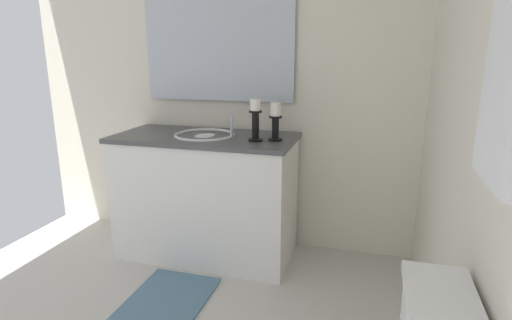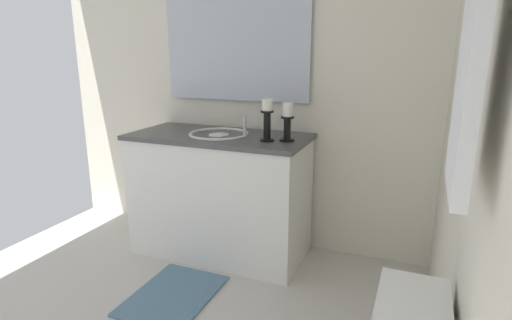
{
  "view_description": "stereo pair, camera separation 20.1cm",
  "coord_description": "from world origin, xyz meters",
  "px_view_note": "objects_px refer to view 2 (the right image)",
  "views": [
    {
      "loc": [
        1.34,
        1.09,
        1.39
      ],
      "look_at": [
        -0.45,
        0.58,
        0.9
      ],
      "focal_mm": 29.07,
      "sensor_mm": 36.0,
      "label": 1
    },
    {
      "loc": [
        1.27,
        1.28,
        1.39
      ],
      "look_at": [
        -0.45,
        0.58,
        0.9
      ],
      "focal_mm": 29.07,
      "sensor_mm": 36.0,
      "label": 2
    }
  ],
  "objects_px": {
    "mirror": "(235,49)",
    "candle_holder_short": "(267,119)",
    "vanity_cabinet": "(220,194)",
    "bath_mat": "(173,295)",
    "sink_basin": "(219,140)",
    "towel_near_vanity": "(469,74)",
    "candle_holder_tall": "(287,121)"
  },
  "relations": [
    {
      "from": "vanity_cabinet",
      "to": "towel_near_vanity",
      "type": "xyz_separation_m",
      "value": [
        1.49,
        1.33,
        0.92
      ]
    },
    {
      "from": "sink_basin",
      "to": "mirror",
      "type": "xyz_separation_m",
      "value": [
        -0.28,
        -0.0,
        0.59
      ]
    },
    {
      "from": "towel_near_vanity",
      "to": "candle_holder_short",
      "type": "bearing_deg",
      "value": -146.01
    },
    {
      "from": "vanity_cabinet",
      "to": "candle_holder_short",
      "type": "xyz_separation_m",
      "value": [
        0.07,
        0.37,
        0.56
      ]
    },
    {
      "from": "candle_holder_short",
      "to": "towel_near_vanity",
      "type": "xyz_separation_m",
      "value": [
        1.42,
        0.96,
        0.36
      ]
    },
    {
      "from": "mirror",
      "to": "candle_holder_short",
      "type": "distance_m",
      "value": 0.66
    },
    {
      "from": "candle_holder_tall",
      "to": "towel_near_vanity",
      "type": "bearing_deg",
      "value": 29.87
    },
    {
      "from": "sink_basin",
      "to": "bath_mat",
      "type": "relative_size",
      "value": 0.67
    },
    {
      "from": "mirror",
      "to": "candle_holder_short",
      "type": "xyz_separation_m",
      "value": [
        0.35,
        0.37,
        -0.41
      ]
    },
    {
      "from": "sink_basin",
      "to": "bath_mat",
      "type": "distance_m",
      "value": 1.02
    },
    {
      "from": "candle_holder_short",
      "to": "sink_basin",
      "type": "bearing_deg",
      "value": -100.65
    },
    {
      "from": "mirror",
      "to": "candle_holder_short",
      "type": "relative_size",
      "value": 4.14
    },
    {
      "from": "mirror",
      "to": "candle_holder_tall",
      "type": "bearing_deg",
      "value": 58.14
    },
    {
      "from": "vanity_cabinet",
      "to": "bath_mat",
      "type": "distance_m",
      "value": 0.75
    },
    {
      "from": "vanity_cabinet",
      "to": "mirror",
      "type": "relative_size",
      "value": 1.12
    },
    {
      "from": "candle_holder_short",
      "to": "bath_mat",
      "type": "height_order",
      "value": "candle_holder_short"
    },
    {
      "from": "candle_holder_short",
      "to": "mirror",
      "type": "bearing_deg",
      "value": -133.38
    },
    {
      "from": "sink_basin",
      "to": "candle_holder_short",
      "type": "bearing_deg",
      "value": 79.35
    },
    {
      "from": "candle_holder_tall",
      "to": "bath_mat",
      "type": "relative_size",
      "value": 0.39
    },
    {
      "from": "vanity_cabinet",
      "to": "sink_basin",
      "type": "relative_size",
      "value": 3.0
    },
    {
      "from": "mirror",
      "to": "candle_holder_short",
      "type": "height_order",
      "value": "mirror"
    },
    {
      "from": "vanity_cabinet",
      "to": "bath_mat",
      "type": "bearing_deg",
      "value": 0.0
    },
    {
      "from": "vanity_cabinet",
      "to": "sink_basin",
      "type": "height_order",
      "value": "sink_basin"
    },
    {
      "from": "candle_holder_tall",
      "to": "candle_holder_short",
      "type": "height_order",
      "value": "candle_holder_short"
    },
    {
      "from": "mirror",
      "to": "candle_holder_short",
      "type": "bearing_deg",
      "value": 46.62
    },
    {
      "from": "sink_basin",
      "to": "candle_holder_tall",
      "type": "height_order",
      "value": "candle_holder_tall"
    },
    {
      "from": "candle_holder_short",
      "to": "vanity_cabinet",
      "type": "bearing_deg",
      "value": -100.62
    },
    {
      "from": "sink_basin",
      "to": "candle_holder_tall",
      "type": "relative_size",
      "value": 1.71
    },
    {
      "from": "mirror",
      "to": "towel_near_vanity",
      "type": "bearing_deg",
      "value": 36.87
    },
    {
      "from": "sink_basin",
      "to": "bath_mat",
      "type": "xyz_separation_m",
      "value": [
        0.63,
        -0.0,
        -0.8
      ]
    },
    {
      "from": "mirror",
      "to": "bath_mat",
      "type": "xyz_separation_m",
      "value": [
        0.91,
        -0.0,
        -1.39
      ]
    },
    {
      "from": "sink_basin",
      "to": "vanity_cabinet",
      "type": "bearing_deg",
      "value": -90.0
    }
  ]
}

